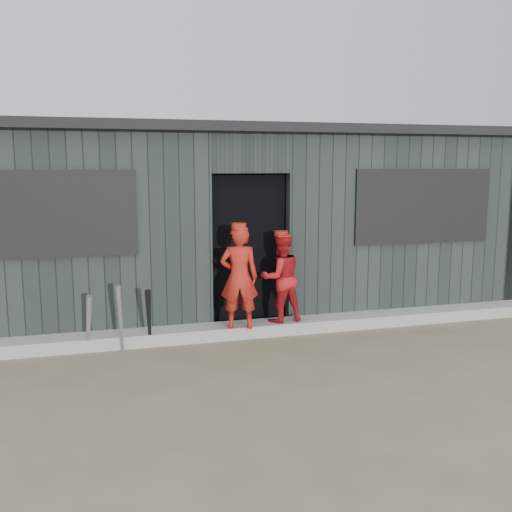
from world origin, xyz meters
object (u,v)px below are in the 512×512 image
object	(u,v)px
bat_left	(89,324)
dugout	(226,220)
player_red_left	(239,277)
bat_mid	(120,319)
player_grey_back	(254,282)
bat_right	(149,319)
player_red_right	(281,277)

from	to	relation	value
bat_left	dugout	size ratio (longest dim) A/B	0.08
bat_left	player_red_left	world-z (taller)	player_red_left
bat_left	dugout	world-z (taller)	dugout
bat_mid	dugout	xyz separation A→B (m)	(1.65, 1.95, 0.89)
bat_left	player_red_left	xyz separation A→B (m)	(1.75, 0.05, 0.43)
bat_mid	player_red_left	size ratio (longest dim) A/B	0.63
player_red_left	dugout	xyz separation A→B (m)	(0.25, 1.84, 0.51)
bat_mid	dugout	size ratio (longest dim) A/B	0.10
player_red_left	player_grey_back	size ratio (longest dim) A/B	1.11
player_red_left	dugout	distance (m)	1.93
bat_mid	dugout	world-z (taller)	dugout
bat_left	dugout	bearing A→B (deg)	43.51
player_red_left	dugout	world-z (taller)	dugout
dugout	bat_right	bearing A→B (deg)	-124.92
bat_left	bat_right	xyz separation A→B (m)	(0.67, -0.01, 0.02)
bat_left	bat_right	size ratio (longest dim) A/B	0.94
bat_left	bat_right	bearing A→B (deg)	-0.82
bat_mid	dugout	bearing A→B (deg)	49.80
bat_right	bat_left	bearing A→B (deg)	179.18
bat_left	player_grey_back	bearing A→B (deg)	18.88
bat_left	bat_right	distance (m)	0.67
bat_right	dugout	size ratio (longest dim) A/B	0.09
player_red_left	bat_mid	bearing A→B (deg)	16.44
bat_left	player_grey_back	distance (m)	2.25
bat_left	player_red_left	size ratio (longest dim) A/B	0.56
bat_left	player_red_right	distance (m)	2.36
player_red_right	bat_right	bearing A→B (deg)	0.64
bat_left	player_red_right	bearing A→B (deg)	5.21
player_grey_back	bat_mid	bearing A→B (deg)	33.31
bat_left	player_red_right	world-z (taller)	player_red_right
bat_left	player_grey_back	xyz separation A→B (m)	(2.12, 0.73, 0.22)
dugout	bat_mid	bearing A→B (deg)	-130.20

